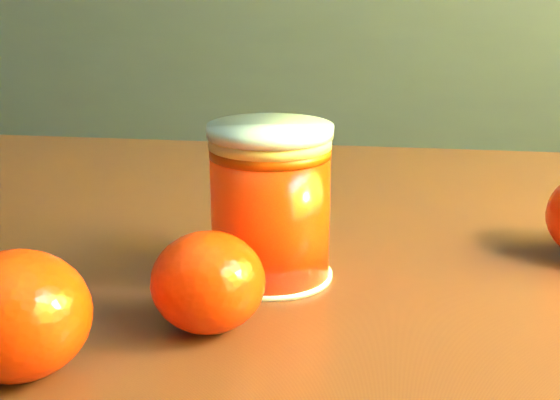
# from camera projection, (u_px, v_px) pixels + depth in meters

# --- Properties ---
(kitchen_counter) EXTENTS (3.15, 0.60, 0.90)m
(kitchen_counter) POSITION_uv_depth(u_px,v_px,m) (111.00, 138.00, 2.06)
(kitchen_counter) COLOR #47484C
(kitchen_counter) RESTS_ON ground
(table) EXTENTS (1.02, 0.77, 0.71)m
(table) POSITION_uv_depth(u_px,v_px,m) (390.00, 386.00, 0.54)
(table) COLOR #602B18
(table) RESTS_ON ground
(juice_glass) EXTENTS (0.08, 0.08, 0.10)m
(juice_glass) POSITION_uv_depth(u_px,v_px,m) (270.00, 204.00, 0.48)
(juice_glass) COLOR red
(juice_glass) RESTS_ON table
(orange_front) EXTENTS (0.07, 0.07, 0.05)m
(orange_front) POSITION_uv_depth(u_px,v_px,m) (208.00, 282.00, 0.41)
(orange_front) COLOR #FF2D05
(orange_front) RESTS_ON table
(orange_extra) EXTENTS (0.08, 0.08, 0.06)m
(orange_extra) POSITION_uv_depth(u_px,v_px,m) (17.00, 315.00, 0.37)
(orange_extra) COLOR #FF2D05
(orange_extra) RESTS_ON table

